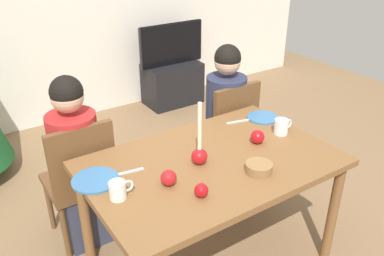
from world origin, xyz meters
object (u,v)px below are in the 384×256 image
Objects in this scene: person_left_child at (78,167)px; plate_right at (263,117)px; chair_right at (227,130)px; person_right_child at (225,121)px; bowl_walnuts at (259,168)px; dining_table at (211,173)px; plate_left at (95,180)px; mug_right at (282,127)px; chair_left at (81,177)px; apple_by_right_mug at (257,137)px; apple_near_candle at (169,178)px; candle_centerpiece at (199,152)px; mug_left at (118,190)px; tv_stand at (172,84)px; apple_by_left_plate at (201,190)px; tv at (171,44)px.

person_left_child reaches higher than plate_right.
chair_right is 0.43m from plate_right.
bowl_walnuts is (-0.45, -0.87, 0.21)m from person_right_child.
dining_table is 0.87m from chair_right.
plate_left is 1.83× the size of mug_right.
chair_left is 1.13m from apple_by_right_mug.
apple_by_right_mug is at bearing -112.78° from chair_right.
person_left_child is 8.80× the size of mug_right.
apple_near_candle is at bearing -143.65° from chair_right.
candle_centerpiece is at bearing 18.49° from apple_near_candle.
candle_centerpiece is 4.36× the size of apple_by_right_mug.
person_right_child is 9.30× the size of mug_left.
dining_table is 16.87× the size of apple_near_candle.
chair_right is 1.41× the size of tv_stand.
mug_left reaches higher than plate_left.
bowl_walnuts is at bearing -57.97° from dining_table.
mug_right is (0.56, 0.02, 0.13)m from dining_table.
bowl_walnuts is 0.49m from apple_near_candle.
mug_right is (0.63, 0.01, -0.03)m from candle_centerpiece.
chair_right is at bearing 0.00° from chair_left.
plate_right is at bearing -87.99° from chair_right.
person_left_child is 1.14m from bowl_walnuts.
person_left_child is 0.96m from apple_by_left_plate.
apple_by_left_plate is (0.33, -0.88, 0.22)m from person_left_child.
tv_stand is 9.11× the size of apple_by_left_plate.
mug_left reaches higher than bowl_walnuts.
candle_centerpiece is 1.50× the size of plate_left.
apple_by_left_plate is at bearing -133.52° from person_right_child.
chair_left is at bearing 163.11° from plate_right.
apple_by_left_plate is at bearing -68.46° from chair_left.
apple_near_candle reaches higher than dining_table.
person_right_child is 1.48× the size of tv.
plate_right is (1.18, -0.39, 0.19)m from person_left_child.
chair_left is 0.07m from person_left_child.
dining_table is 19.93× the size of apple_by_left_plate.
bowl_walnuts is at bearing -19.45° from apple_near_candle.
person_right_child is 8.80× the size of mug_right.
person_right_child is at bearing 29.62° from mug_left.
chair_left is (-0.57, 0.61, -0.15)m from dining_table.
candle_centerpiece is at bearing -49.99° from chair_left.
candle_centerpiece is at bearing 57.29° from apple_by_left_plate.
person_left_child is at bearing -135.45° from tv.
chair_right is 1.36m from mug_left.
mug_left is 0.40m from apple_by_left_plate.
plate_left is 0.38m from apple_near_candle.
apple_near_candle is (-0.93, -0.32, 0.04)m from plate_right.
chair_left reaches higher than tv_stand.
dining_table is 16.67× the size of apple_by_right_mug.
person_right_child reaches higher than candle_centerpiece.
mug_left is 0.95× the size of mug_right.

